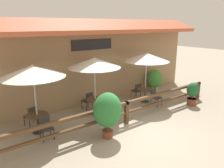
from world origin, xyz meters
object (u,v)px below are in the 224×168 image
at_px(chair_near_streetside, 46,126).
at_px(patio_umbrella_middle, 94,63).
at_px(chair_near_wallside, 32,115).
at_px(potted_plant_tall_tropical, 154,80).
at_px(potted_plant_corner_fern, 192,93).
at_px(dining_table_far, 145,91).
at_px(chair_middle_wallside, 88,100).
at_px(chair_far_streetside, 155,96).
at_px(dining_table_middle, 95,102).
at_px(patio_umbrella_far, 147,57).
at_px(chair_far_wallside, 137,90).
at_px(patio_umbrella_near, 33,71).
at_px(potted_plant_broad_leaf, 107,111).
at_px(chair_middle_streetside, 105,108).
at_px(dining_table_near, 37,118).

bearing_deg(chair_near_streetside, patio_umbrella_middle, 20.29).
relative_size(chair_near_wallside, potted_plant_tall_tropical, 0.64).
bearing_deg(potted_plant_corner_fern, dining_table_far, 131.34).
xyz_separation_m(chair_middle_wallside, chair_far_streetside, (2.98, -1.58, 0.00)).
bearing_deg(potted_plant_tall_tropical, dining_table_middle, -169.59).
distance_m(patio_umbrella_middle, dining_table_far, 3.46).
bearing_deg(chair_near_wallside, chair_far_streetside, 152.18).
distance_m(chair_near_wallside, patio_umbrella_far, 6.01).
xyz_separation_m(chair_far_streetside, chair_far_wallside, (-0.02, 1.34, 0.00)).
distance_m(patio_umbrella_near, patio_umbrella_middle, 2.69).
xyz_separation_m(dining_table_far, potted_plant_broad_leaf, (-3.78, -1.87, 0.46)).
height_order(dining_table_far, chair_far_streetside, chair_far_streetside).
bearing_deg(chair_middle_streetside, chair_middle_wallside, 101.43).
relative_size(dining_table_near, dining_table_far, 1.00).
bearing_deg(dining_table_near, chair_near_wallside, 91.83).
bearing_deg(potted_plant_tall_tropical, chair_near_streetside, -167.04).
relative_size(chair_middle_wallside, chair_far_streetside, 1.00).
bearing_deg(patio_umbrella_middle, patio_umbrella_far, -4.04).
height_order(patio_umbrella_far, potted_plant_tall_tropical, patio_umbrella_far).
relative_size(chair_middle_streetside, chair_middle_wallside, 1.00).
bearing_deg(patio_umbrella_middle, chair_near_wallside, 170.36).
xyz_separation_m(dining_table_middle, chair_middle_wallside, (0.03, 0.70, -0.10)).
height_order(dining_table_near, potted_plant_broad_leaf, potted_plant_broad_leaf).
distance_m(patio_umbrella_near, chair_far_streetside, 6.04).
distance_m(chair_near_streetside, chair_far_streetside, 5.62).
xyz_separation_m(chair_far_streetside, potted_plant_tall_tropical, (1.82, 1.77, 0.23)).
relative_size(dining_table_middle, chair_middle_wallside, 0.98).
relative_size(chair_near_streetside, chair_far_wallside, 1.00).
height_order(patio_umbrella_near, chair_far_streetside, patio_umbrella_near).
relative_size(dining_table_far, chair_far_streetside, 0.98).
distance_m(patio_umbrella_far, potted_plant_tall_tropical, 2.73).
height_order(chair_far_streetside, potted_plant_corner_fern, potted_plant_corner_fern).
xyz_separation_m(dining_table_near, chair_near_wallside, (-0.02, 0.64, -0.10)).
xyz_separation_m(patio_umbrella_far, chair_far_streetside, (0.05, -0.67, -1.90)).
height_order(chair_near_wallside, potted_plant_broad_leaf, potted_plant_broad_leaf).
distance_m(chair_near_streetside, chair_near_wallside, 1.29).
xyz_separation_m(chair_middle_wallside, patio_umbrella_far, (2.93, -0.91, 1.90)).
height_order(dining_table_near, potted_plant_corner_fern, potted_plant_corner_fern).
height_order(chair_near_wallside, dining_table_middle, chair_near_wallside).
xyz_separation_m(dining_table_near, chair_far_streetside, (5.69, -0.70, -0.10)).
xyz_separation_m(dining_table_middle, potted_plant_tall_tropical, (4.83, 0.89, 0.12)).
bearing_deg(potted_plant_tall_tropical, potted_plant_corner_fern, -96.41).
bearing_deg(chair_far_wallside, patio_umbrella_near, 11.91).
relative_size(dining_table_near, chair_near_wallside, 0.98).
height_order(patio_umbrella_middle, chair_middle_streetside, patio_umbrella_middle).
bearing_deg(patio_umbrella_middle, potted_plant_tall_tropical, 10.41).
xyz_separation_m(patio_umbrella_far, potted_plant_broad_leaf, (-3.78, -1.87, -1.33)).
relative_size(dining_table_middle, potted_plant_corner_fern, 0.71).
relative_size(dining_table_middle, chair_far_streetside, 0.98).
distance_m(dining_table_near, chair_near_wallside, 0.65).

